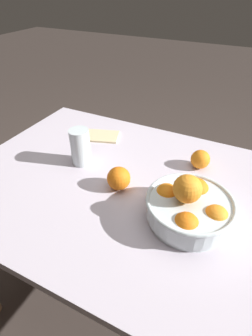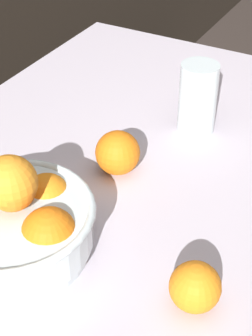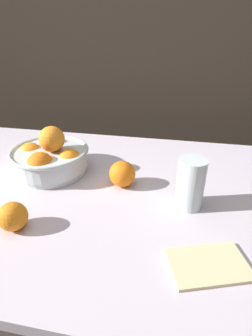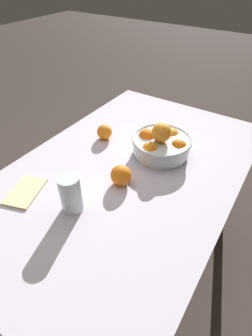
% 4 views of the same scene
% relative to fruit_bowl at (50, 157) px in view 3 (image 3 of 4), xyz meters
% --- Properties ---
extents(ground_plane, '(12.00, 12.00, 0.00)m').
position_rel_fruit_bowl_xyz_m(ground_plane, '(0.16, -0.07, -0.77)').
color(ground_plane, '#3D332D').
extents(dining_table, '(1.30, 0.82, 0.72)m').
position_rel_fruit_bowl_xyz_m(dining_table, '(0.16, -0.07, -0.13)').
color(dining_table, silver).
rests_on(dining_table, ground_plane).
extents(fruit_bowl, '(0.25, 0.25, 0.15)m').
position_rel_fruit_bowl_xyz_m(fruit_bowl, '(0.00, 0.00, 0.00)').
color(fruit_bowl, silver).
rests_on(fruit_bowl, dining_table).
extents(juice_glass, '(0.07, 0.07, 0.14)m').
position_rel_fruit_bowl_xyz_m(juice_glass, '(0.43, -0.10, 0.01)').
color(juice_glass, '#F4A314').
rests_on(juice_glass, dining_table).
extents(orange_loose_near_bowl, '(0.07, 0.07, 0.07)m').
position_rel_fruit_bowl_xyz_m(orange_loose_near_bowl, '(0.03, -0.27, -0.02)').
color(orange_loose_near_bowl, orange).
rests_on(orange_loose_near_bowl, dining_table).
extents(orange_loose_front, '(0.08, 0.08, 0.08)m').
position_rel_fruit_bowl_xyz_m(orange_loose_front, '(0.24, -0.04, -0.02)').
color(orange_loose_front, orange).
rests_on(orange_loose_front, dining_table).
extents(napkin, '(0.18, 0.15, 0.01)m').
position_rel_fruit_bowl_xyz_m(napkin, '(0.47, -0.30, -0.05)').
color(napkin, beige).
rests_on(napkin, dining_table).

